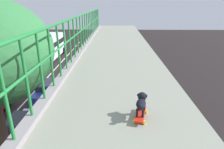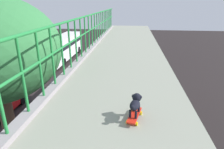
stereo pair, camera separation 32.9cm
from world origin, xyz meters
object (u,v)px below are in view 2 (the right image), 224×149
Objects in this scene: car_red_taxi_sixth at (2,103)px; city_bus at (63,47)px; toy_skateboard at (134,115)px; car_blue_seventh at (62,87)px; small_dog at (135,103)px; car_silver_fifth at (35,123)px.

city_bus is (-0.43, 15.03, 1.10)m from car_red_taxi_sixth.
city_bus is 26.93m from toy_skateboard.
car_blue_seventh is 0.39× the size of city_bus.
car_blue_seventh is at bearing -71.22° from city_bus.
toy_skateboard is 0.21m from small_dog.
toy_skateboard reaches higher than car_blue_seventh.
city_bus is (-4.16, 17.16, 1.18)m from car_silver_fifth.
city_bus is 29.86× the size of small_dog.
toy_skateboard is at bearing -64.08° from car_blue_seventh.
small_dog is (10.27, -24.46, 4.66)m from city_bus.
car_silver_fifth is at bearing -76.38° from city_bus.
toy_skateboard is at bearing -67.27° from city_bus.
car_silver_fifth is at bearing 129.77° from toy_skateboard.
car_silver_fifth is 0.87× the size of car_blue_seventh.
car_red_taxi_sixth is at bearing 136.09° from toy_skateboard.
car_silver_fifth is 0.34× the size of city_bus.
small_dog reaches higher than toy_skateboard.
car_silver_fifth is 17.69m from city_bus.
car_silver_fifth reaches higher than car_blue_seventh.
small_dog is at bearing -67.22° from city_bus.
toy_skateboard is 1.29× the size of small_dog.
car_red_taxi_sixth is 10.81× the size of small_dog.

